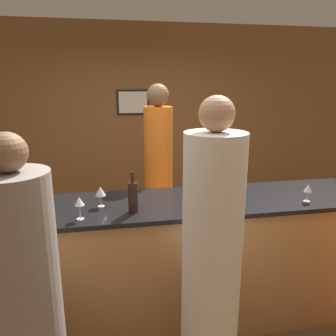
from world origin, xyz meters
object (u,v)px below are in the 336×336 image
object	(u,v)px
bartender	(159,187)
guest_2	(27,311)
wine_bottle_0	(133,197)
guest_0	(211,270)

from	to	relation	value
bartender	guest_2	xyz separation A→B (m)	(-0.97, -1.59, -0.13)
guest_2	wine_bottle_0	bearing A→B (deg)	44.70
bartender	wine_bottle_0	size ratio (longest dim) A/B	6.58
guest_2	wine_bottle_0	size ratio (longest dim) A/B	5.87
bartender	guest_0	bearing A→B (deg)	93.15
bartender	guest_0	distance (m)	1.52
guest_0	bartender	bearing A→B (deg)	93.15
bartender	guest_2	size ratio (longest dim) A/B	1.12
guest_0	wine_bottle_0	distance (m)	0.76
guest_0	wine_bottle_0	xyz separation A→B (m)	(-0.42, 0.55, 0.31)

